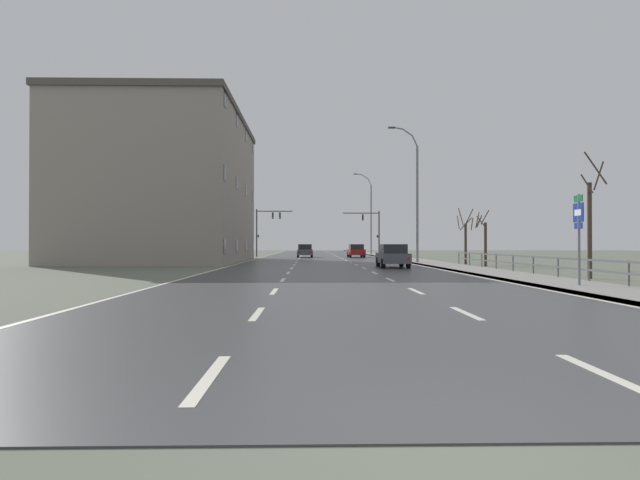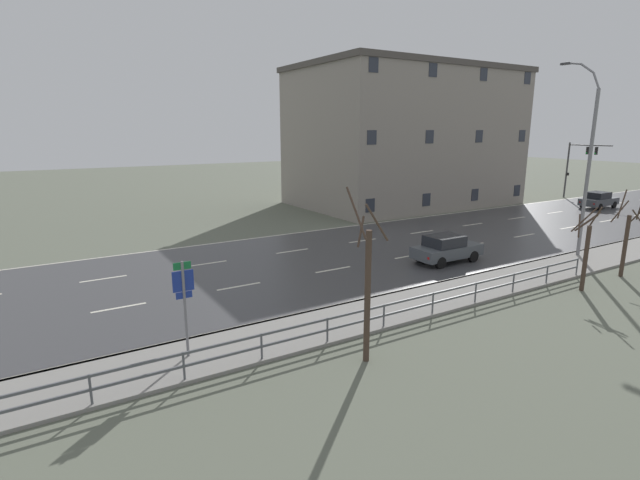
# 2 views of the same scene
# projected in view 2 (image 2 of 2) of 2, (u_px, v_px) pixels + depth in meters

# --- Properties ---
(ground_plane) EXTENTS (160.00, 160.00, 0.12)m
(ground_plane) POSITION_uv_depth(u_px,v_px,m) (562.00, 220.00, 39.85)
(ground_plane) COLOR #5B6051
(road_asphalt_strip) EXTENTS (14.00, 120.00, 0.03)m
(road_asphalt_strip) POSITION_uv_depth(u_px,v_px,m) (636.00, 207.00, 45.91)
(road_asphalt_strip) COLOR #3D3D3F
(road_asphalt_strip) RESTS_ON ground
(guardrail) EXTENTS (0.07, 30.21, 1.00)m
(guardrail) POSITION_uv_depth(u_px,v_px,m) (327.00, 326.00, 16.54)
(guardrail) COLOR #515459
(guardrail) RESTS_ON ground
(street_lamp_midground) EXTENTS (2.47, 0.24, 11.18)m
(street_lamp_midground) POSITION_uv_depth(u_px,v_px,m) (587.00, 164.00, 27.06)
(street_lamp_midground) COLOR slate
(street_lamp_midground) RESTS_ON ground
(highway_sign) EXTENTS (0.09, 0.68, 3.34)m
(highway_sign) POSITION_uv_depth(u_px,v_px,m) (184.00, 297.00, 15.15)
(highway_sign) COLOR slate
(highway_sign) RESTS_ON ground
(traffic_signal_left) EXTENTS (4.62, 0.36, 6.01)m
(traffic_signal_left) POSITION_uv_depth(u_px,v_px,m) (578.00, 161.00, 51.05)
(traffic_signal_left) COLOR #38383A
(traffic_signal_left) RESTS_ON ground
(car_far_right) EXTENTS (1.85, 4.11, 1.57)m
(car_far_right) POSITION_uv_depth(u_px,v_px,m) (446.00, 248.00, 26.88)
(car_far_right) COLOR #474C51
(car_far_right) RESTS_ON ground
(car_far_left) EXTENTS (1.88, 4.12, 1.57)m
(car_far_left) POSITION_uv_depth(u_px,v_px,m) (599.00, 200.00, 45.41)
(car_far_left) COLOR #474C51
(car_far_left) RESTS_ON ground
(brick_building) EXTENTS (13.74, 21.22, 13.23)m
(brick_building) POSITION_uv_depth(u_px,v_px,m) (404.00, 137.00, 47.35)
(brick_building) COLOR gray
(brick_building) RESTS_ON ground
(bare_tree_near) EXTENTS (1.06, 0.96, 5.69)m
(bare_tree_near) POSITION_uv_depth(u_px,v_px,m) (367.00, 290.00, 14.96)
(bare_tree_near) COLOR #423328
(bare_tree_near) RESTS_ON ground
(bare_tree_mid) EXTENTS (1.13, 1.47, 4.00)m
(bare_tree_mid) POSITION_uv_depth(u_px,v_px,m) (586.00, 251.00, 21.93)
(bare_tree_mid) COLOR #423328
(bare_tree_mid) RESTS_ON ground
(bare_tree_far) EXTENTS (1.27, 1.29, 4.43)m
(bare_tree_far) POSITION_uv_depth(u_px,v_px,m) (626.00, 239.00, 24.00)
(bare_tree_far) COLOR #423328
(bare_tree_far) RESTS_ON ground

